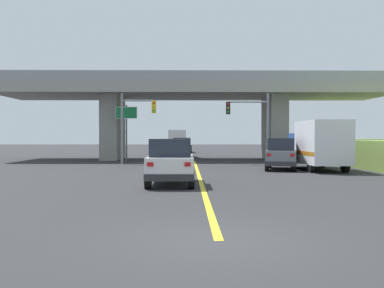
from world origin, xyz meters
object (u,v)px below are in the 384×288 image
(sedan_oncoming, at_px, (182,147))
(highway_sign, at_px, (126,119))
(suv_crossing, at_px, (281,154))
(traffic_signal_farside, at_px, (134,119))
(suv_lead, at_px, (171,162))
(traffic_signal_nearside, at_px, (253,119))
(semi_truck_distant, at_px, (178,141))
(box_truck, at_px, (319,145))

(sedan_oncoming, bearing_deg, highway_sign, -122.06)
(suv_crossing, bearing_deg, traffic_signal_farside, 164.05)
(suv_lead, height_order, suv_crossing, same)
(traffic_signal_nearside, height_order, traffic_signal_farside, traffic_signal_nearside)
(suv_lead, distance_m, highway_sign, 18.84)
(suv_crossing, relative_size, traffic_signal_farside, 0.88)
(traffic_signal_nearside, bearing_deg, highway_sign, 160.90)
(suv_crossing, height_order, traffic_signal_nearside, traffic_signal_nearside)
(sedan_oncoming, bearing_deg, suv_crossing, -68.91)
(highway_sign, relative_size, semi_truck_distant, 0.71)
(suv_crossing, xyz_separation_m, sedan_oncoming, (-6.55, 16.99, 0.00))
(suv_crossing, bearing_deg, suv_lead, -114.82)
(traffic_signal_farside, relative_size, semi_truck_distant, 0.79)
(box_truck, xyz_separation_m, traffic_signal_farside, (-12.46, 6.11, 1.87))
(suv_crossing, bearing_deg, box_truck, 2.77)
(suv_crossing, bearing_deg, traffic_signal_nearside, 111.74)
(traffic_signal_farside, bearing_deg, traffic_signal_nearside, 1.32)
(suv_lead, relative_size, sedan_oncoming, 1.00)
(semi_truck_distant, bearing_deg, sedan_oncoming, -86.95)
(traffic_signal_nearside, relative_size, semi_truck_distant, 0.80)
(sedan_oncoming, xyz_separation_m, traffic_signal_nearside, (5.67, -11.09, 2.49))
(suv_lead, relative_size, suv_crossing, 0.93)
(suv_crossing, xyz_separation_m, traffic_signal_nearside, (-0.88, 5.90, 2.50))
(traffic_signal_nearside, bearing_deg, sedan_oncoming, 117.09)
(semi_truck_distant, bearing_deg, suv_crossing, -76.98)
(box_truck, xyz_separation_m, sedan_oncoming, (-8.85, 17.41, -0.60))
(sedan_oncoming, xyz_separation_m, semi_truck_distant, (-0.78, 14.73, 0.58))
(box_truck, distance_m, sedan_oncoming, 19.54)
(traffic_signal_nearside, height_order, highway_sign, traffic_signal_nearside)
(suv_lead, xyz_separation_m, traffic_signal_nearside, (5.87, 14.51, 2.49))
(suv_crossing, bearing_deg, semi_truck_distant, 116.29)
(suv_crossing, distance_m, highway_sign, 14.95)
(sedan_oncoming, height_order, traffic_signal_farside, traffic_signal_farside)
(box_truck, distance_m, traffic_signal_farside, 14.00)
(suv_lead, bearing_deg, box_truck, 42.15)
(traffic_signal_farside, bearing_deg, sedan_oncoming, 72.28)
(highway_sign, bearing_deg, sedan_oncoming, 57.94)
(suv_crossing, xyz_separation_m, semi_truck_distant, (-7.34, 31.72, 0.58))
(sedan_oncoming, relative_size, highway_sign, 0.93)
(suv_lead, height_order, traffic_signal_farside, traffic_signal_farside)
(traffic_signal_nearside, distance_m, traffic_signal_farside, 9.29)
(box_truck, relative_size, semi_truck_distant, 0.95)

